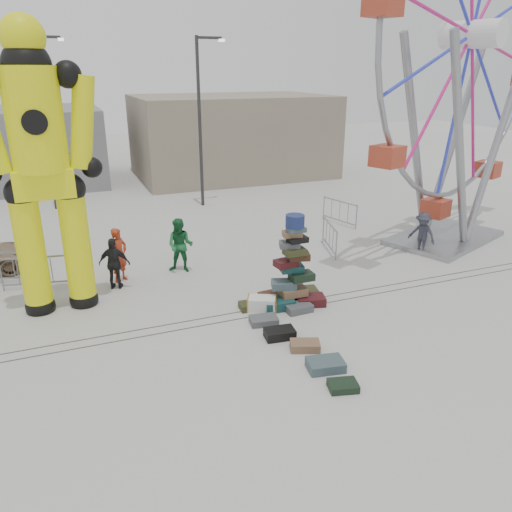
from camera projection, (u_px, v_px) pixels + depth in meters
name	position (u px, v px, depth m)	size (l,w,h in m)	color
ground	(228.00, 332.00, 13.24)	(90.00, 90.00, 0.00)	#9E9E99
track_line_near	(221.00, 322.00, 13.76)	(40.00, 0.04, 0.01)	#47443F
track_line_far	(217.00, 316.00, 14.11)	(40.00, 0.04, 0.01)	#47443F
building_right	(232.00, 136.00, 32.17)	(12.00, 8.00, 5.00)	gray
building_left	(13.00, 147.00, 29.55)	(10.00, 8.00, 4.40)	gray
lamp_post_right	(201.00, 115.00, 24.04)	(1.41, 0.25, 8.00)	#2D2D30
lamp_post_left	(45.00, 116.00, 23.37)	(1.41, 0.25, 8.00)	#2D2D30
suitcase_tower	(292.00, 279.00, 14.62)	(1.97, 1.71, 2.74)	#174546
crash_test_dummy	(41.00, 162.00, 13.12)	(3.19, 1.42, 8.09)	black
ferris_wheel	(468.00, 64.00, 18.04)	(10.99, 4.51, 13.63)	gray
steamer_trunk	(262.00, 304.00, 14.40)	(0.84, 0.49, 0.39)	silver
row_case_0	(252.00, 305.00, 14.52)	(0.75, 0.48, 0.20)	#35381C
row_case_1	(264.00, 320.00, 13.67)	(0.75, 0.51, 0.19)	#525459
row_case_2	(280.00, 333.00, 12.93)	(0.78, 0.49, 0.25)	black
row_case_3	(305.00, 346.00, 12.39)	(0.73, 0.46, 0.21)	brown
row_case_4	(326.00, 365.00, 11.58)	(0.84, 0.58, 0.24)	#41565D
row_case_5	(343.00, 386.00, 10.86)	(0.63, 0.47, 0.17)	black
barricade_dummy_c	(35.00, 272.00, 15.70)	(2.00, 0.10, 1.10)	gray
barricade_wheel_front	(330.00, 237.00, 18.99)	(2.00, 0.10, 1.10)	gray
barricade_wheel_back	(340.00, 212.00, 22.26)	(2.00, 0.10, 1.10)	gray
pedestrian_red	(119.00, 255.00, 16.15)	(0.66, 0.43, 1.80)	#A03016
pedestrian_green	(180.00, 245.00, 16.92)	(0.91, 0.71, 1.87)	#18602F
pedestrian_black	(114.00, 264.00, 15.62)	(0.98, 0.41, 1.67)	black
pedestrian_grey	(422.00, 234.00, 18.54)	(1.05, 0.60, 1.63)	#292C37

